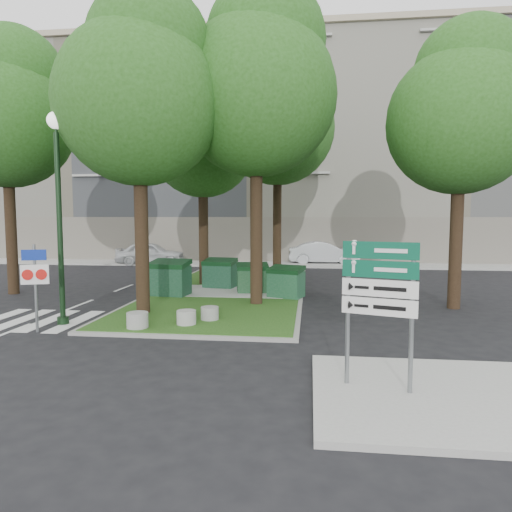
# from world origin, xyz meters

# --- Properties ---
(ground) EXTENTS (120.00, 120.00, 0.00)m
(ground) POSITION_xyz_m (0.00, 0.00, 0.00)
(ground) COLOR black
(ground) RESTS_ON ground
(median_island) EXTENTS (6.00, 16.00, 0.12)m
(median_island) POSITION_xyz_m (0.50, 8.00, 0.06)
(median_island) COLOR #1A4A15
(median_island) RESTS_ON ground
(median_kerb) EXTENTS (6.30, 16.30, 0.10)m
(median_kerb) POSITION_xyz_m (0.50, 8.00, 0.05)
(median_kerb) COLOR gray
(median_kerb) RESTS_ON ground
(sidewalk_corner) EXTENTS (5.00, 4.00, 0.12)m
(sidewalk_corner) POSITION_xyz_m (6.50, -3.50, 0.06)
(sidewalk_corner) COLOR #999993
(sidewalk_corner) RESTS_ON ground
(building_sidewalk) EXTENTS (42.00, 3.00, 0.12)m
(building_sidewalk) POSITION_xyz_m (0.00, 18.50, 0.06)
(building_sidewalk) COLOR #999993
(building_sidewalk) RESTS_ON ground
(zebra_crossing) EXTENTS (5.00, 3.00, 0.01)m
(zebra_crossing) POSITION_xyz_m (-3.75, 1.50, 0.01)
(zebra_crossing) COLOR silver
(zebra_crossing) RESTS_ON ground
(apartment_building) EXTENTS (41.00, 12.00, 16.00)m
(apartment_building) POSITION_xyz_m (0.00, 26.00, 8.00)
(apartment_building) COLOR tan
(apartment_building) RESTS_ON ground
(tree_median_near_left) EXTENTS (5.20, 5.20, 10.53)m
(tree_median_near_left) POSITION_xyz_m (-1.41, 2.56, 7.32)
(tree_median_near_left) COLOR black
(tree_median_near_left) RESTS_ON ground
(tree_median_near_right) EXTENTS (5.60, 5.60, 11.46)m
(tree_median_near_right) POSITION_xyz_m (2.09, 4.56, 7.99)
(tree_median_near_right) COLOR black
(tree_median_near_right) RESTS_ON ground
(tree_median_mid) EXTENTS (4.80, 4.80, 9.99)m
(tree_median_mid) POSITION_xyz_m (-0.91, 9.06, 6.98)
(tree_median_mid) COLOR black
(tree_median_mid) RESTS_ON ground
(tree_median_far) EXTENTS (5.80, 5.80, 11.93)m
(tree_median_far) POSITION_xyz_m (2.29, 12.06, 8.32)
(tree_median_far) COLOR black
(tree_median_far) RESTS_ON ground
(tree_street_left) EXTENTS (5.40, 5.40, 11.00)m
(tree_street_left) POSITION_xyz_m (-8.41, 6.06, 7.65)
(tree_street_left) COLOR black
(tree_street_left) RESTS_ON ground
(tree_street_right) EXTENTS (5.00, 5.00, 10.06)m
(tree_street_right) POSITION_xyz_m (9.09, 5.06, 6.98)
(tree_street_right) COLOR black
(tree_street_right) RESTS_ON ground
(dumpster_a) EXTENTS (1.66, 1.26, 1.42)m
(dumpster_a) POSITION_xyz_m (-1.65, 5.85, 0.80)
(dumpster_a) COLOR #0D311C
(dumpster_a) RESTS_ON median_island
(dumpster_b) EXTENTS (1.53, 1.19, 1.29)m
(dumpster_b) POSITION_xyz_m (-0.05, 8.05, 0.74)
(dumpster_b) COLOR #103923
(dumpster_b) RESTS_ON median_island
(dumpster_c) EXTENTS (1.46, 1.16, 1.22)m
(dumpster_c) POSITION_xyz_m (1.55, 6.94, 0.70)
(dumpster_c) COLOR #10381A
(dumpster_c) RESTS_ON median_island
(dumpster_d) EXTENTS (1.55, 1.32, 1.23)m
(dumpster_d) POSITION_xyz_m (3.00, 5.93, 0.71)
(dumpster_d) COLOR #144326
(dumpster_d) RESTS_ON median_island
(bollard_left) EXTENTS (0.61, 0.61, 0.43)m
(bollard_left) POSITION_xyz_m (-0.92, 0.50, 0.34)
(bollard_left) COLOR gray
(bollard_left) RESTS_ON median_island
(bollard_right) EXTENTS (0.54, 0.54, 0.39)m
(bollard_right) POSITION_xyz_m (0.89, 1.75, 0.31)
(bollard_right) COLOR gray
(bollard_right) RESTS_ON median_island
(bollard_mid) EXTENTS (0.56, 0.56, 0.40)m
(bollard_mid) POSITION_xyz_m (0.35, 1.07, 0.32)
(bollard_mid) COLOR #9B9A96
(bollard_mid) RESTS_ON median_island
(litter_bin) EXTENTS (0.35, 0.35, 0.62)m
(litter_bin) POSITION_xyz_m (3.01, 8.15, 0.43)
(litter_bin) COLOR yellow
(litter_bin) RESTS_ON median_island
(street_lamp) EXTENTS (0.50, 0.50, 6.30)m
(street_lamp) POSITION_xyz_m (-3.50, 1.11, 3.96)
(street_lamp) COLOR black
(street_lamp) RESTS_ON ground
(traffic_sign_pole) EXTENTS (0.72, 0.27, 2.49)m
(traffic_sign_pole) POSITION_xyz_m (-3.72, 0.13, 1.60)
(traffic_sign_pole) COLOR slate
(traffic_sign_pole) RESTS_ON ground
(directional_sign) EXTENTS (1.29, 0.45, 2.69)m
(directional_sign) POSITION_xyz_m (5.17, -3.34, 1.91)
(directional_sign) COLOR slate
(directional_sign) RESTS_ON sidewalk_corner
(car_white) EXTENTS (4.74, 2.41, 1.55)m
(car_white) POSITION_xyz_m (-6.77, 17.84, 0.77)
(car_white) COLOR silver
(car_white) RESTS_ON ground
(car_silver) EXTENTS (4.80, 1.93, 1.55)m
(car_silver) POSITION_xyz_m (4.82, 19.50, 0.78)
(car_silver) COLOR #A4A8AC
(car_silver) RESTS_ON ground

